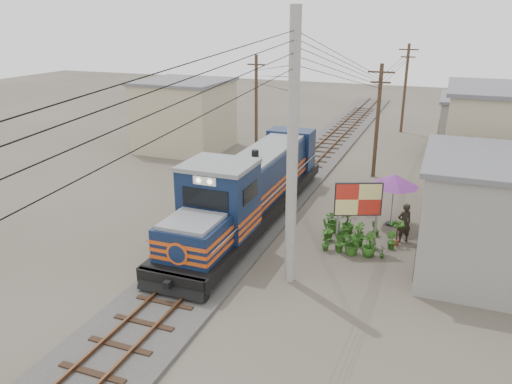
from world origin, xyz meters
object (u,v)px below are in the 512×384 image
at_px(locomotive, 251,190).
at_px(billboard, 358,201).
at_px(market_umbrella, 394,181).
at_px(vendor, 404,223).

xyz_separation_m(locomotive, billboard, (5.38, -1.31, 0.59)).
distance_m(billboard, market_umbrella, 3.63).
distance_m(market_umbrella, vendor, 2.38).
bearing_deg(locomotive, market_umbrella, 18.36).
bearing_deg(vendor, billboard, 6.51).
bearing_deg(vendor, locomotive, -32.49).
relative_size(locomotive, market_umbrella, 5.24).
relative_size(locomotive, vendor, 8.43).
xyz_separation_m(billboard, market_umbrella, (1.10, 3.46, -0.01)).
bearing_deg(billboard, locomotive, 144.25).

